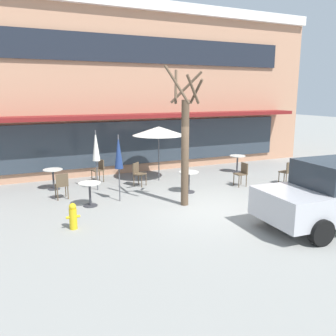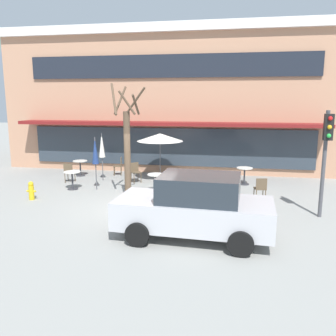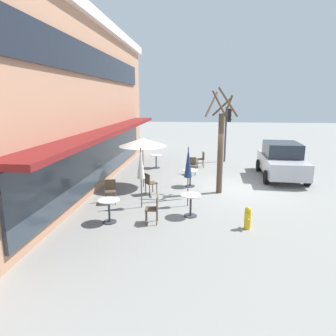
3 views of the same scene
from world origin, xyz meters
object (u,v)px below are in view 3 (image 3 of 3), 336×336
object	(u,v)px
cafe_chair_3	(192,164)
cafe_chair_4	(202,158)
patio_umbrella_cream_folded	(188,163)
cafe_chair_2	(110,189)
cafe_table_by_tree	(190,175)
cafe_table_mid_patio	(191,202)
cafe_chair_0	(154,207)
cafe_chair_1	(150,182)
parked_sedan	(282,160)
street_tree	(221,146)
fire_hydrant	(248,218)
traffic_light_pole	(227,125)
patio_umbrella_corner_open	(141,164)
cafe_table_streetside	(109,207)
cafe_table_near_wall	(156,159)
patio_umbrella_green_folded	(143,142)

from	to	relation	value
cafe_chair_3	cafe_chair_4	size ratio (longest dim) A/B	1.00
patio_umbrella_cream_folded	cafe_chair_2	bearing A→B (deg)	89.07
cafe_table_by_tree	cafe_table_mid_patio	xyz separation A→B (m)	(-3.56, -0.11, 0.00)
cafe_chair_0	cafe_chair_1	bearing A→B (deg)	11.86
patio_umbrella_cream_folded	parked_sedan	distance (m)	6.49
street_tree	fire_hydrant	bearing A→B (deg)	-170.14
cafe_chair_4	traffic_light_pole	bearing A→B (deg)	-41.66
cafe_chair_4	traffic_light_pole	distance (m)	2.95
patio_umbrella_corner_open	cafe_chair_4	xyz separation A→B (m)	(6.96, -2.22, -1.10)
patio_umbrella_corner_open	traffic_light_pole	world-z (taller)	traffic_light_pole
cafe_table_streetside	cafe_table_by_tree	distance (m)	4.99
cafe_chair_2	cafe_chair_1	bearing A→B (deg)	-47.55
patio_umbrella_corner_open	cafe_chair_3	world-z (taller)	patio_umbrella_corner_open
cafe_table_mid_patio	cafe_chair_1	bearing A→B (deg)	37.99
cafe_table_mid_patio	cafe_chair_4	xyz separation A→B (m)	(7.63, -0.43, 0.01)
cafe_table_near_wall	cafe_chair_3	bearing A→B (deg)	-121.45
patio_umbrella_corner_open	cafe_table_near_wall	bearing A→B (deg)	3.25
cafe_chair_1	cafe_table_near_wall	bearing A→B (deg)	4.75
cafe_table_near_wall	cafe_table_by_tree	bearing A→B (deg)	-150.10
cafe_table_near_wall	traffic_light_pole	distance (m)	5.06
patio_umbrella_green_folded	parked_sedan	bearing A→B (deg)	-70.69
cafe_table_mid_patio	parked_sedan	bearing A→B (deg)	-37.95
cafe_table_by_tree	cafe_table_streetside	bearing A→B (deg)	150.56
cafe_table_near_wall	cafe_chair_3	distance (m)	2.44
patio_umbrella_corner_open	cafe_chair_3	bearing A→B (deg)	-18.33
parked_sedan	patio_umbrella_green_folded	bearing A→B (deg)	109.31
cafe_table_streetside	street_tree	xyz separation A→B (m)	(3.54, -3.69, 1.46)
cafe_chair_4	street_tree	world-z (taller)	street_tree
cafe_table_near_wall	patio_umbrella_green_folded	bearing A→B (deg)	179.26
cafe_table_near_wall	traffic_light_pole	size ratio (longest dim) A/B	0.22
patio_umbrella_corner_open	street_tree	distance (m)	3.60
cafe_table_by_tree	parked_sedan	world-z (taller)	parked_sedan
cafe_chair_2	fire_hydrant	bearing A→B (deg)	-111.48
cafe_table_near_wall	cafe_chair_1	distance (m)	4.89
cafe_table_by_tree	patio_umbrella_cream_folded	distance (m)	2.79
cafe_table_mid_patio	cafe_chair_3	xyz separation A→B (m)	(5.85, 0.08, 0.01)
cafe_table_mid_patio	fire_hydrant	distance (m)	1.94
cafe_table_mid_patio	cafe_chair_0	distance (m)	1.33
cafe_chair_1	cafe_chair_4	world-z (taller)	same
cafe_table_mid_patio	traffic_light_pole	distance (m)	9.77
patio_umbrella_cream_folded	street_tree	world-z (taller)	street_tree
traffic_light_pole	parked_sedan	bearing A→B (deg)	-147.85
patio_umbrella_cream_folded	cafe_chair_2	distance (m)	3.12
patio_umbrella_corner_open	cafe_chair_2	bearing A→B (deg)	73.07
cafe_table_streetside	cafe_table_mid_patio	xyz separation A→B (m)	(0.78, -2.56, 0.00)
cafe_table_streetside	traffic_light_pole	distance (m)	11.29
cafe_chair_0	patio_umbrella_green_folded	bearing A→B (deg)	15.01
patio_umbrella_green_folded	street_tree	size ratio (longest dim) A/B	0.51
cafe_chair_1	street_tree	size ratio (longest dim) A/B	0.21
patio_umbrella_green_folded	patio_umbrella_cream_folded	bearing A→B (deg)	-137.93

